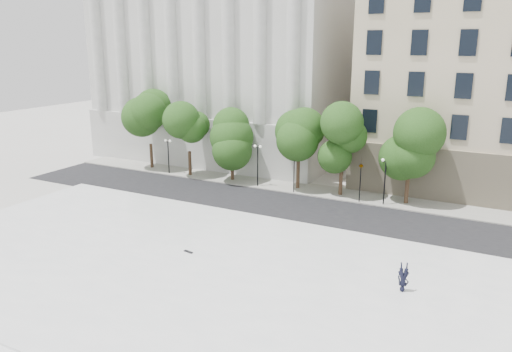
% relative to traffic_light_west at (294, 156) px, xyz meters
% --- Properties ---
extents(ground, '(160.00, 160.00, 0.00)m').
position_rel_traffic_light_west_xyz_m(ground, '(2.14, -22.30, -3.77)').
color(ground, beige).
rests_on(ground, ground).
extents(plaza, '(44.00, 22.00, 0.45)m').
position_rel_traffic_light_west_xyz_m(plaza, '(2.14, -19.30, -3.54)').
color(plaza, white).
rests_on(plaza, ground).
extents(street, '(60.00, 8.00, 0.02)m').
position_rel_traffic_light_west_xyz_m(street, '(2.14, -4.30, -3.76)').
color(street, black).
rests_on(street, ground).
extents(far_sidewalk, '(60.00, 4.00, 0.12)m').
position_rel_traffic_light_west_xyz_m(far_sidewalk, '(2.14, 1.70, -3.71)').
color(far_sidewalk, '#A4A197').
rests_on(far_sidewalk, ground).
extents(building_west, '(31.50, 27.65, 25.60)m').
position_rel_traffic_light_west_xyz_m(building_west, '(-14.86, 16.27, 9.12)').
color(building_west, silver).
rests_on(building_west, ground).
extents(traffic_light_west, '(1.08, 1.93, 4.27)m').
position_rel_traffic_light_west_xyz_m(traffic_light_west, '(0.00, 0.00, 0.00)').
color(traffic_light_west, black).
rests_on(traffic_light_west, ground).
extents(traffic_light_east, '(0.86, 1.84, 4.23)m').
position_rel_traffic_light_west_xyz_m(traffic_light_east, '(6.57, 0.00, -0.04)').
color(traffic_light_east, black).
rests_on(traffic_light_east, ground).
extents(person_lying, '(1.03, 1.87, 0.48)m').
position_rel_traffic_light_west_xyz_m(person_lying, '(13.84, -16.16, -3.08)').
color(person_lying, black).
rests_on(person_lying, plaza).
extents(skateboard, '(0.74, 0.30, 0.07)m').
position_rel_traffic_light_west_xyz_m(skateboard, '(-0.31, -17.35, -3.28)').
color(skateboard, black).
rests_on(skateboard, plaza).
extents(street_trees, '(33.48, 4.90, 7.63)m').
position_rel_traffic_light_west_xyz_m(street_trees, '(-3.54, 1.40, 1.34)').
color(street_trees, '#382619').
rests_on(street_trees, ground).
extents(lamp_posts, '(37.45, 0.28, 4.51)m').
position_rel_traffic_light_west_xyz_m(lamp_posts, '(2.96, 0.30, -0.80)').
color(lamp_posts, black).
rests_on(lamp_posts, ground).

